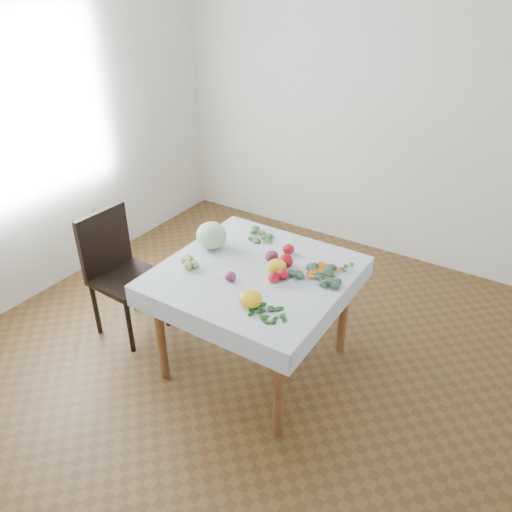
{
  "coord_description": "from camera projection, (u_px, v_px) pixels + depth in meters",
  "views": [
    {
      "loc": [
        1.42,
        -2.21,
        2.41
      ],
      "look_at": [
        -0.03,
        0.06,
        0.82
      ],
      "focal_mm": 35.0,
      "sensor_mm": 36.0,
      "label": 1
    }
  ],
  "objects": [
    {
      "name": "ground",
      "position": [
        255.0,
        362.0,
        3.49
      ],
      "size": [
        4.0,
        4.0,
        0.0
      ],
      "primitive_type": "plane",
      "color": "brown"
    },
    {
      "name": "back_wall",
      "position": [
        382.0,
        107.0,
        4.25
      ],
      "size": [
        4.0,
        0.04,
        2.7
      ],
      "primitive_type": "cube",
      "color": "white",
      "rests_on": "ground"
    },
    {
      "name": "left_wall",
      "position": [
        31.0,
        127.0,
        3.73
      ],
      "size": [
        0.04,
        4.0,
        2.7
      ],
      "primitive_type": "cube",
      "color": "white",
      "rests_on": "ground"
    },
    {
      "name": "table",
      "position": [
        255.0,
        284.0,
        3.16
      ],
      "size": [
        1.0,
        1.0,
        0.75
      ],
      "color": "brown",
      "rests_on": "ground"
    },
    {
      "name": "tablecloth",
      "position": [
        255.0,
        271.0,
        3.1
      ],
      "size": [
        1.12,
        1.12,
        0.01
      ],
      "primitive_type": "cube",
      "color": "white",
      "rests_on": "table"
    },
    {
      "name": "chair",
      "position": [
        117.0,
        265.0,
        3.58
      ],
      "size": [
        0.44,
        0.44,
        0.93
      ],
      "color": "black",
      "rests_on": "ground"
    },
    {
      "name": "cabbage",
      "position": [
        211.0,
        235.0,
        3.31
      ],
      "size": [
        0.22,
        0.22,
        0.18
      ],
      "primitive_type": "ellipsoid",
      "rotation": [
        0.0,
        0.0,
        0.11
      ],
      "color": "beige",
      "rests_on": "tablecloth"
    },
    {
      "name": "tomato_a",
      "position": [
        274.0,
        277.0,
        2.98
      ],
      "size": [
        0.08,
        0.08,
        0.06
      ],
      "primitive_type": "ellipsoid",
      "rotation": [
        0.0,
        0.0,
        -0.1
      ],
      "color": "red",
      "rests_on": "tablecloth"
    },
    {
      "name": "tomato_b",
      "position": [
        289.0,
        249.0,
        3.27
      ],
      "size": [
        0.09,
        0.09,
        0.07
      ],
      "primitive_type": "ellipsoid",
      "rotation": [
        0.0,
        0.0,
        -0.13
      ],
      "color": "red",
      "rests_on": "tablecloth"
    },
    {
      "name": "tomato_c",
      "position": [
        283.0,
        274.0,
        3.01
      ],
      "size": [
        0.09,
        0.09,
        0.07
      ],
      "primitive_type": "ellipsoid",
      "rotation": [
        0.0,
        0.0,
        -0.2
      ],
      "color": "red",
      "rests_on": "tablecloth"
    },
    {
      "name": "tomato_d",
      "position": [
        286.0,
        261.0,
        3.13
      ],
      "size": [
        0.12,
        0.12,
        0.08
      ],
      "primitive_type": "ellipsoid",
      "rotation": [
        0.0,
        0.0,
        -0.34
      ],
      "color": "red",
      "rests_on": "tablecloth"
    },
    {
      "name": "heirloom_back",
      "position": [
        277.0,
        267.0,
        3.06
      ],
      "size": [
        0.15,
        0.15,
        0.09
      ],
      "primitive_type": "ellipsoid",
      "rotation": [
        0.0,
        0.0,
        -0.2
      ],
      "color": "yellow",
      "rests_on": "tablecloth"
    },
    {
      "name": "heirloom_front",
      "position": [
        251.0,
        299.0,
        2.76
      ],
      "size": [
        0.15,
        0.15,
        0.09
      ],
      "primitive_type": "ellipsoid",
      "rotation": [
        0.0,
        0.0,
        0.15
      ],
      "color": "yellow",
      "rests_on": "tablecloth"
    },
    {
      "name": "onion_a",
      "position": [
        272.0,
        256.0,
        3.18
      ],
      "size": [
        0.11,
        0.11,
        0.07
      ],
      "primitive_type": "ellipsoid",
      "rotation": [
        0.0,
        0.0,
        0.27
      ],
      "color": "#5D1A43",
      "rests_on": "tablecloth"
    },
    {
      "name": "onion_b",
      "position": [
        230.0,
        276.0,
        2.99
      ],
      "size": [
        0.09,
        0.09,
        0.06
      ],
      "primitive_type": "ellipsoid",
      "rotation": [
        0.0,
        0.0,
        -0.32
      ],
      "color": "#5D1A43",
      "rests_on": "tablecloth"
    },
    {
      "name": "tomatillo_cluster",
      "position": [
        185.0,
        264.0,
        3.13
      ],
      "size": [
        0.19,
        0.11,
        0.05
      ],
      "color": "#B6C672",
      "rests_on": "tablecloth"
    },
    {
      "name": "carrot_bunch",
      "position": [
        327.0,
        271.0,
        3.07
      ],
      "size": [
        0.18,
        0.22,
        0.03
      ],
      "color": "orange",
      "rests_on": "tablecloth"
    },
    {
      "name": "kale_bunch",
      "position": [
        320.0,
        275.0,
        3.03
      ],
      "size": [
        0.3,
        0.25,
        0.04
      ],
      "color": "#3A5F49",
      "rests_on": "tablecloth"
    },
    {
      "name": "basil_bunch",
      "position": [
        270.0,
        312.0,
        2.73
      ],
      "size": [
        0.22,
        0.19,
        0.01
      ],
      "color": "#1B5019",
      "rests_on": "tablecloth"
    },
    {
      "name": "dill_bunch",
      "position": [
        259.0,
        236.0,
        3.48
      ],
      "size": [
        0.2,
        0.2,
        0.02
      ],
      "color": "#4F7B38",
      "rests_on": "tablecloth"
    }
  ]
}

